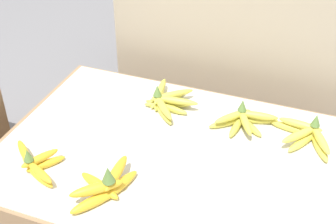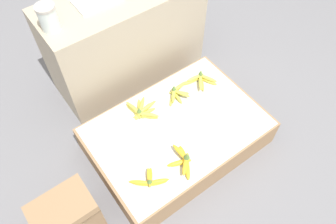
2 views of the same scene
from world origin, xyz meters
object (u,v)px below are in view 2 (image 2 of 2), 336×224
object	(u,v)px
glass_jar	(48,18)
wooden_crate	(68,218)
banana_bunch_front_left	(149,181)
banana_bunch_back_midleft	(142,111)
banana_bunch_back_right	(201,80)
banana_bunch_back_midright	(177,93)
foam_tray_white	(97,0)
banana_bunch_front_midleft	(184,160)

from	to	relation	value
glass_jar	wooden_crate	bearing A→B (deg)	-119.66
wooden_crate	banana_bunch_front_left	distance (m)	0.49
banana_bunch_back_midleft	banana_bunch_back_right	distance (m)	0.47
banana_bunch_back_midright	glass_jar	size ratio (longest dim) A/B	1.37
foam_tray_white	glass_jar	bearing A→B (deg)	-168.23
banana_bunch_front_left	glass_jar	world-z (taller)	glass_jar
banana_bunch_front_left	foam_tray_white	distance (m)	1.12
wooden_crate	banana_bunch_back_right	bearing A→B (deg)	13.31
wooden_crate	banana_bunch_back_midright	distance (m)	1.01
banana_bunch_back_midright	banana_bunch_front_left	bearing A→B (deg)	-140.72
wooden_crate	banana_bunch_back_right	xyz separation A→B (m)	(1.16, 0.27, 0.10)
wooden_crate	banana_bunch_front_left	bearing A→B (deg)	-14.94
banana_bunch_front_left	banana_bunch_back_midleft	world-z (taller)	banana_bunch_back_midleft
banana_bunch_front_left	glass_jar	bearing A→B (deg)	91.41
foam_tray_white	banana_bunch_back_midleft	bearing A→B (deg)	-97.81
banana_bunch_back_right	banana_bunch_back_midleft	bearing A→B (deg)	176.88
banana_bunch_front_midleft	glass_jar	bearing A→B (deg)	105.34
wooden_crate	foam_tray_white	distance (m)	1.28
banana_bunch_front_midleft	banana_bunch_back_right	xyz separation A→B (m)	(0.47, 0.41, -0.00)
banana_bunch_front_midleft	banana_bunch_back_midleft	world-z (taller)	banana_bunch_front_midleft
banana_bunch_front_midleft	banana_bunch_back_midleft	bearing A→B (deg)	89.69
banana_bunch_front_midleft	glass_jar	world-z (taller)	glass_jar
banana_bunch_back_midleft	foam_tray_white	xyz separation A→B (m)	(0.07, 0.54, 0.48)
wooden_crate	banana_bunch_back_midleft	xyz separation A→B (m)	(0.69, 0.30, 0.10)
banana_bunch_front_left	banana_bunch_back_right	size ratio (longest dim) A/B	0.99
banana_bunch_back_right	foam_tray_white	distance (m)	0.84
glass_jar	foam_tray_white	size ratio (longest dim) A/B	0.55
wooden_crate	banana_bunch_front_left	size ratio (longest dim) A/B	1.63
foam_tray_white	banana_bunch_front_left	bearing A→B (deg)	-107.54
wooden_crate	banana_bunch_front_midleft	xyz separation A→B (m)	(0.69, -0.14, 0.10)
banana_bunch_back_right	banana_bunch_front_midleft	bearing A→B (deg)	-138.59
banana_bunch_back_midleft	glass_jar	distance (m)	0.77
banana_bunch_front_midleft	banana_bunch_back_midright	distance (m)	0.51
banana_bunch_back_midleft	glass_jar	bearing A→B (deg)	118.07
banana_bunch_front_midleft	foam_tray_white	bearing A→B (deg)	85.53
banana_bunch_back_midright	banana_bunch_back_right	distance (m)	0.20
banana_bunch_back_right	glass_jar	xyz separation A→B (m)	(-0.72, 0.50, 0.54)
banana_bunch_front_midleft	wooden_crate	bearing A→B (deg)	168.63
foam_tray_white	banana_bunch_back_right	bearing A→B (deg)	-55.36
wooden_crate	glass_jar	world-z (taller)	glass_jar
banana_bunch_back_midright	glass_jar	distance (m)	0.90
banana_bunch_back_midright	banana_bunch_back_midleft	bearing A→B (deg)	177.08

